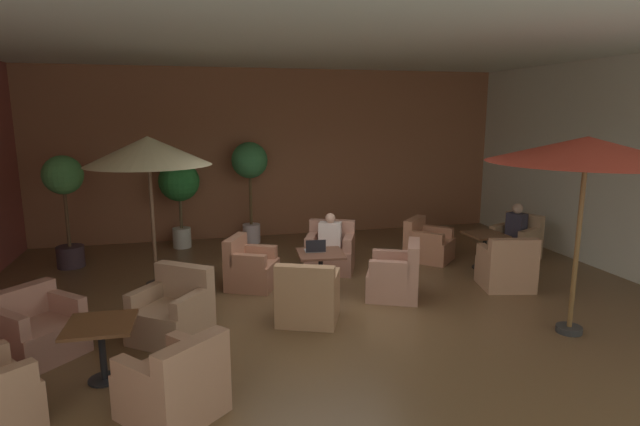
# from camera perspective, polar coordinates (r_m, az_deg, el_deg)

# --- Properties ---
(ground_plane) EXTENTS (10.51, 9.16, 0.02)m
(ground_plane) POSITION_cam_1_polar(r_m,az_deg,el_deg) (7.59, 0.85, -10.27)
(ground_plane) COLOR brown
(wall_back_brick) EXTENTS (10.51, 0.08, 3.69)m
(wall_back_brick) POSITION_cam_1_polar(r_m,az_deg,el_deg) (11.55, -4.96, 6.56)
(wall_back_brick) COLOR #90583A
(wall_back_brick) RESTS_ON ground_plane
(wall_right_plain) EXTENTS (0.08, 9.16, 3.69)m
(wall_right_plain) POSITION_cam_1_polar(r_m,az_deg,el_deg) (9.85, 31.78, 4.14)
(wall_right_plain) COLOR silver
(wall_right_plain) RESTS_ON ground_plane
(ceiling_slab) EXTENTS (10.51, 9.16, 0.06)m
(ceiling_slab) POSITION_cam_1_polar(r_m,az_deg,el_deg) (7.13, 0.94, 18.85)
(ceiling_slab) COLOR silver
(ceiling_slab) RESTS_ON wall_back_brick
(cafe_table_front_left) EXTENTS (0.76, 0.76, 0.64)m
(cafe_table_front_left) POSITION_cam_1_polar(r_m,az_deg,el_deg) (7.95, 0.07, -5.51)
(cafe_table_front_left) COLOR black
(cafe_table_front_left) RESTS_ON ground_plane
(armchair_front_left_north) EXTENTS (0.99, 0.96, 0.85)m
(armchair_front_left_north) POSITION_cam_1_polar(r_m,az_deg,el_deg) (6.93, -1.34, -9.53)
(armchair_front_left_north) COLOR #AE7F58
(armchair_front_left_north) RESTS_ON ground_plane
(armchair_front_left_east) EXTENTS (1.00, 0.99, 0.87)m
(armchair_front_left_east) POSITION_cam_1_polar(r_m,az_deg,el_deg) (7.88, 8.44, -7.04)
(armchair_front_left_east) COLOR tan
(armchair_front_left_east) RESTS_ON ground_plane
(armchair_front_left_south) EXTENTS (1.03, 0.99, 0.86)m
(armchair_front_left_south) POSITION_cam_1_polar(r_m,az_deg,el_deg) (9.10, 1.17, -4.43)
(armchair_front_left_south) COLOR tan
(armchair_front_left_south) RESTS_ON ground_plane
(armchair_front_left_west) EXTENTS (0.95, 0.95, 0.82)m
(armchair_front_left_west) POSITION_cam_1_polar(r_m,az_deg,el_deg) (8.30, -7.77, -6.14)
(armchair_front_left_west) COLOR tan
(armchair_front_left_west) RESTS_ON ground_plane
(cafe_table_front_right) EXTENTS (0.65, 0.65, 0.64)m
(cafe_table_front_right) POSITION_cam_1_polar(r_m,az_deg,el_deg) (9.62, 17.81, -3.19)
(cafe_table_front_right) COLOR black
(cafe_table_front_right) RESTS_ON ground_plane
(armchair_front_right_north) EXTENTS (0.90, 0.88, 0.87)m
(armchair_front_right_north) POSITION_cam_1_polar(r_m,az_deg,el_deg) (8.70, 19.99, -5.83)
(armchair_front_right_north) COLOR tan
(armchair_front_right_north) RESTS_ON ground_plane
(armchair_front_right_east) EXTENTS (0.98, 0.97, 0.84)m
(armchair_front_right_east) POSITION_cam_1_polar(r_m,az_deg,el_deg) (10.53, 20.96, -3.07)
(armchair_front_right_east) COLOR tan
(armchair_front_right_east) RESTS_ON ground_plane
(armchair_front_right_south) EXTENTS (1.07, 1.07, 0.78)m
(armchair_front_right_south) POSITION_cam_1_polar(r_m,az_deg,el_deg) (9.94, 11.83, -3.46)
(armchair_front_right_south) COLOR tan
(armchair_front_right_south) RESTS_ON ground_plane
(cafe_table_mid_center) EXTENTS (0.69, 0.69, 0.64)m
(cafe_table_mid_center) POSITION_cam_1_polar(r_m,az_deg,el_deg) (5.88, -23.12, -12.41)
(cafe_table_mid_center) COLOR black
(cafe_table_mid_center) RESTS_ON ground_plane
(armchair_mid_center_north) EXTENTS (1.11, 1.11, 0.87)m
(armchair_mid_center_north) POSITION_cam_1_polar(r_m,az_deg,el_deg) (6.72, -16.02, -10.67)
(armchair_mid_center_north) COLOR tan
(armchair_mid_center_north) RESTS_ON ground_plane
(armchair_mid_center_east) EXTENTS (1.11, 1.11, 0.79)m
(armchair_mid_center_east) POSITION_cam_1_polar(r_m,az_deg,el_deg) (6.83, -28.92, -11.45)
(armchair_mid_center_east) COLOR tan
(armchair_mid_center_east) RESTS_ON ground_plane
(armchair_mid_center_west) EXTENTS (1.08, 1.09, 0.81)m
(armchair_mid_center_west) POSITION_cam_1_polar(r_m,az_deg,el_deg) (5.12, -15.87, -17.97)
(armchair_mid_center_west) COLOR tan
(armchair_mid_center_west) RESTS_ON ground_plane
(patio_umbrella_tall_red) EXTENTS (1.91, 1.91, 2.40)m
(patio_umbrella_tall_red) POSITION_cam_1_polar(r_m,az_deg,el_deg) (8.30, -18.53, 6.46)
(patio_umbrella_tall_red) COLOR #2D2D2D
(patio_umbrella_tall_red) RESTS_ON ground_plane
(patio_umbrella_center_beige) EXTENTS (2.33, 2.33, 2.48)m
(patio_umbrella_center_beige) POSITION_cam_1_polar(r_m,az_deg,el_deg) (6.92, 27.50, 6.14)
(patio_umbrella_center_beige) COLOR #2D2D2D
(patio_umbrella_center_beige) RESTS_ON ground_plane
(potted_tree_left_corner) EXTENTS (0.69, 0.69, 2.02)m
(potted_tree_left_corner) POSITION_cam_1_polar(r_m,az_deg,el_deg) (10.12, -26.50, 2.03)
(potted_tree_left_corner) COLOR #3D2C34
(potted_tree_left_corner) RESTS_ON ground_plane
(potted_tree_mid_left) EXTENTS (0.81, 0.81, 1.79)m
(potted_tree_mid_left) POSITION_cam_1_polar(r_m,az_deg,el_deg) (10.81, -15.35, 2.83)
(potted_tree_mid_left) COLOR beige
(potted_tree_mid_left) RESTS_ON ground_plane
(potted_tree_mid_right) EXTENTS (0.76, 0.76, 2.15)m
(potted_tree_mid_right) POSITION_cam_1_polar(r_m,az_deg,el_deg) (10.87, -7.80, 4.84)
(potted_tree_mid_right) COLOR silver
(potted_tree_mid_right) RESTS_ON ground_plane
(patron_blue_shirt) EXTENTS (0.36, 0.40, 0.66)m
(patron_blue_shirt) POSITION_cam_1_polar(r_m,az_deg,el_deg) (10.41, 20.98, -1.03)
(patron_blue_shirt) COLOR #332F3F
(patron_blue_shirt) RESTS_ON ground_plane
(patron_by_window) EXTENTS (0.45, 0.37, 0.62)m
(patron_by_window) POSITION_cam_1_polar(r_m,az_deg,el_deg) (8.97, 1.14, -2.27)
(patron_by_window) COLOR silver
(patron_by_window) RESTS_ON ground_plane
(iced_drink_cup) EXTENTS (0.08, 0.08, 0.11)m
(iced_drink_cup) POSITION_cam_1_polar(r_m,az_deg,el_deg) (8.03, 0.39, -3.77)
(iced_drink_cup) COLOR white
(iced_drink_cup) RESTS_ON cafe_table_front_left
(open_laptop) EXTENTS (0.33, 0.25, 0.20)m
(open_laptop) POSITION_cam_1_polar(r_m,az_deg,el_deg) (7.94, -0.53, -3.96)
(open_laptop) COLOR #9EA0A5
(open_laptop) RESTS_ON cafe_table_front_left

